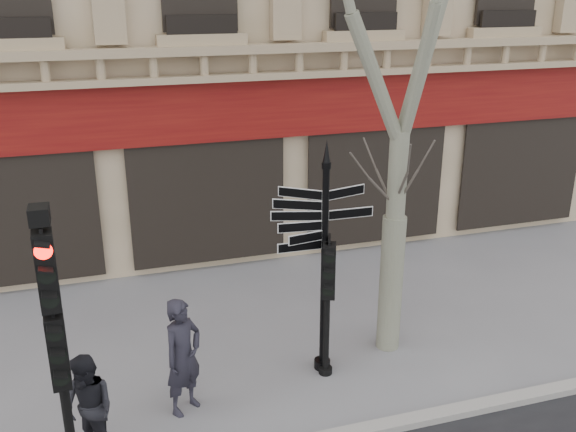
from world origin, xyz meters
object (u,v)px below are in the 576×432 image
at_px(traffic_signal_main, 54,320).
at_px(traffic_signal_secondary, 327,285).
at_px(fingerpost, 325,221).
at_px(pedestrian_a, 183,356).
at_px(pedestrian_b, 89,410).

distance_m(traffic_signal_main, traffic_signal_secondary, 4.27).
height_order(fingerpost, traffic_signal_main, fingerpost).
relative_size(traffic_signal_main, pedestrian_a, 2.07).
distance_m(traffic_signal_secondary, pedestrian_b, 3.94).
height_order(traffic_signal_main, traffic_signal_secondary, traffic_signal_main).
bearing_deg(pedestrian_a, traffic_signal_main, 179.57).
distance_m(fingerpost, pedestrian_a, 2.95).
height_order(traffic_signal_secondary, pedestrian_b, traffic_signal_secondary).
relative_size(fingerpost, traffic_signal_main, 1.03).
xyz_separation_m(traffic_signal_main, pedestrian_a, (1.60, 1.14, -1.49)).
relative_size(traffic_signal_main, pedestrian_b, 2.42).
relative_size(fingerpost, traffic_signal_secondary, 1.68).
xyz_separation_m(fingerpost, pedestrian_b, (-3.73, -1.13, -1.86)).
bearing_deg(traffic_signal_main, traffic_signal_secondary, 16.46).
relative_size(fingerpost, pedestrian_a, 2.13).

